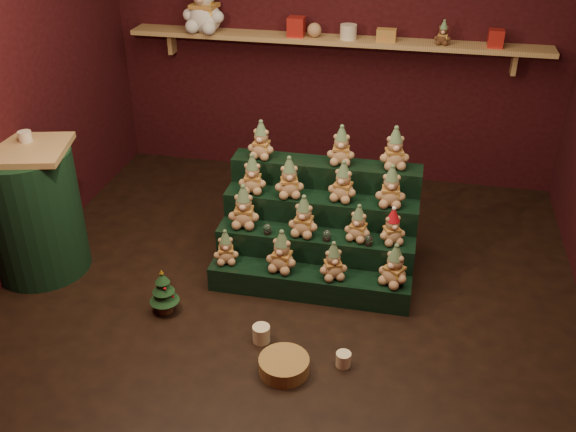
% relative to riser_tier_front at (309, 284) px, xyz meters
% --- Properties ---
extents(ground, '(4.00, 4.00, 0.00)m').
position_rel_riser_tier_front_xyz_m(ground, '(-0.14, -0.01, -0.09)').
color(ground, black).
rests_on(ground, ground).
extents(back_wall, '(4.00, 0.10, 2.80)m').
position_rel_riser_tier_front_xyz_m(back_wall, '(-0.14, 2.04, 1.31)').
color(back_wall, black).
rests_on(back_wall, ground).
extents(front_wall, '(4.00, 0.10, 2.80)m').
position_rel_riser_tier_front_xyz_m(front_wall, '(-0.14, -2.06, 1.31)').
color(front_wall, black).
rests_on(front_wall, ground).
extents(back_shelf, '(3.60, 0.26, 0.24)m').
position_rel_riser_tier_front_xyz_m(back_shelf, '(-0.14, 1.86, 1.20)').
color(back_shelf, tan).
rests_on(back_shelf, ground).
extents(riser_tier_front, '(1.40, 0.22, 0.18)m').
position_rel_riser_tier_front_xyz_m(riser_tier_front, '(0.00, 0.00, 0.00)').
color(riser_tier_front, black).
rests_on(riser_tier_front, ground).
extents(riser_tier_midfront, '(1.40, 0.22, 0.36)m').
position_rel_riser_tier_front_xyz_m(riser_tier_midfront, '(0.00, 0.22, 0.09)').
color(riser_tier_midfront, black).
rests_on(riser_tier_midfront, ground).
extents(riser_tier_midback, '(1.40, 0.22, 0.54)m').
position_rel_riser_tier_front_xyz_m(riser_tier_midback, '(0.00, 0.44, 0.18)').
color(riser_tier_midback, black).
rests_on(riser_tier_midback, ground).
extents(riser_tier_back, '(1.40, 0.22, 0.72)m').
position_rel_riser_tier_front_xyz_m(riser_tier_back, '(0.00, 0.66, 0.27)').
color(riser_tier_back, black).
rests_on(riser_tier_back, ground).
extents(teddy_0, '(0.21, 0.20, 0.25)m').
position_rel_riser_tier_front_xyz_m(teddy_0, '(-0.60, 0.02, 0.21)').
color(teddy_0, tan).
rests_on(teddy_0, riser_tier_front).
extents(teddy_1, '(0.24, 0.22, 0.30)m').
position_rel_riser_tier_front_xyz_m(teddy_1, '(-0.19, 0.01, 0.24)').
color(teddy_1, tan).
rests_on(teddy_1, riser_tier_front).
extents(teddy_2, '(0.24, 0.23, 0.27)m').
position_rel_riser_tier_front_xyz_m(teddy_2, '(0.17, -0.01, 0.22)').
color(teddy_2, tan).
rests_on(teddy_2, riser_tier_front).
extents(teddy_3, '(0.28, 0.27, 0.29)m').
position_rel_riser_tier_front_xyz_m(teddy_3, '(0.58, 0.00, 0.24)').
color(teddy_3, tan).
rests_on(teddy_3, riser_tier_front).
extents(teddy_4, '(0.24, 0.22, 0.31)m').
position_rel_riser_tier_front_xyz_m(teddy_4, '(-0.52, 0.24, 0.43)').
color(teddy_4, tan).
rests_on(teddy_4, riser_tier_midfront).
extents(teddy_5, '(0.22, 0.21, 0.29)m').
position_rel_riser_tier_front_xyz_m(teddy_5, '(-0.08, 0.21, 0.42)').
color(teddy_5, tan).
rests_on(teddy_5, riser_tier_midfront).
extents(teddy_6, '(0.22, 0.20, 0.26)m').
position_rel_riser_tier_front_xyz_m(teddy_6, '(0.30, 0.23, 0.40)').
color(teddy_6, tan).
rests_on(teddy_6, riser_tier_midfront).
extents(teddy_7, '(0.23, 0.23, 0.25)m').
position_rel_riser_tier_front_xyz_m(teddy_7, '(0.53, 0.23, 0.40)').
color(teddy_7, tan).
rests_on(teddy_7, riser_tier_midfront).
extents(teddy_8, '(0.22, 0.20, 0.28)m').
position_rel_riser_tier_front_xyz_m(teddy_8, '(-0.50, 0.43, 0.59)').
color(teddy_8, tan).
rests_on(teddy_8, riser_tier_midback).
extents(teddy_9, '(0.25, 0.24, 0.29)m').
position_rel_riser_tier_front_xyz_m(teddy_9, '(-0.23, 0.42, 0.60)').
color(teddy_9, tan).
rests_on(teddy_9, riser_tier_midback).
extents(teddy_10, '(0.24, 0.22, 0.29)m').
position_rel_riser_tier_front_xyz_m(teddy_10, '(0.16, 0.44, 0.59)').
color(teddy_10, tan).
rests_on(teddy_10, riser_tier_midback).
extents(teddy_11, '(0.23, 0.21, 0.29)m').
position_rel_riser_tier_front_xyz_m(teddy_11, '(0.49, 0.43, 0.60)').
color(teddy_11, tan).
rests_on(teddy_11, riser_tier_midback).
extents(teddy_12, '(0.21, 0.19, 0.28)m').
position_rel_riser_tier_front_xyz_m(teddy_12, '(-0.48, 0.64, 0.77)').
color(teddy_12, tan).
rests_on(teddy_12, riser_tier_back).
extents(teddy_13, '(0.21, 0.19, 0.28)m').
position_rel_riser_tier_front_xyz_m(teddy_13, '(0.10, 0.66, 0.77)').
color(teddy_13, tan).
rests_on(teddy_13, riser_tier_back).
extents(teddy_14, '(0.26, 0.24, 0.30)m').
position_rel_riser_tier_front_xyz_m(teddy_14, '(0.48, 0.68, 0.78)').
color(teddy_14, tan).
rests_on(teddy_14, riser_tier_back).
extents(snow_globe_a, '(0.06, 0.06, 0.08)m').
position_rel_riser_tier_front_xyz_m(snow_globe_a, '(-0.33, 0.16, 0.31)').
color(snow_globe_a, black).
rests_on(snow_globe_a, riser_tier_midfront).
extents(snow_globe_b, '(0.06, 0.06, 0.08)m').
position_rel_riser_tier_front_xyz_m(snow_globe_b, '(0.09, 0.16, 0.31)').
color(snow_globe_b, black).
rests_on(snow_globe_b, riser_tier_midfront).
extents(snow_globe_c, '(0.06, 0.06, 0.08)m').
position_rel_riser_tier_front_xyz_m(snow_globe_c, '(0.38, 0.16, 0.31)').
color(snow_globe_c, black).
rests_on(snow_globe_c, riser_tier_midfront).
extents(side_table, '(0.75, 0.68, 0.97)m').
position_rel_riser_tier_front_xyz_m(side_table, '(-1.99, -0.08, 0.39)').
color(side_table, tan).
rests_on(side_table, ground).
extents(table_ornament, '(0.09, 0.09, 0.07)m').
position_rel_riser_tier_front_xyz_m(table_ornament, '(-1.99, 0.02, 0.92)').
color(table_ornament, beige).
rests_on(table_ornament, side_table).
extents(mini_christmas_tree, '(0.20, 0.20, 0.34)m').
position_rel_riser_tier_front_xyz_m(mini_christmas_tree, '(-0.91, -0.39, 0.07)').
color(mini_christmas_tree, '#482B19').
rests_on(mini_christmas_tree, ground).
extents(mug_left, '(0.11, 0.11, 0.11)m').
position_rel_riser_tier_front_xyz_m(mug_left, '(-0.20, -0.54, -0.03)').
color(mug_left, beige).
rests_on(mug_left, ground).
extents(mug_right, '(0.09, 0.09, 0.09)m').
position_rel_riser_tier_front_xyz_m(mug_right, '(0.33, -0.66, -0.04)').
color(mug_right, beige).
rests_on(mug_right, ground).
extents(wicker_basket, '(0.34, 0.34, 0.09)m').
position_rel_riser_tier_front_xyz_m(wicker_basket, '(-0.00, -0.78, -0.04)').
color(wicker_basket, '#9F7A40').
rests_on(wicker_basket, ground).
extents(white_bear, '(0.41, 0.38, 0.53)m').
position_rel_riser_tier_front_xyz_m(white_bear, '(-1.27, 1.83, 1.50)').
color(white_bear, white).
rests_on(white_bear, back_shelf).
extents(brown_bear, '(0.15, 0.13, 0.19)m').
position_rel_riser_tier_front_xyz_m(brown_bear, '(0.75, 1.83, 1.33)').
color(brown_bear, '#4F2E1A').
rests_on(brown_bear, back_shelf).
extents(gift_tin_red_a, '(0.14, 0.14, 0.16)m').
position_rel_riser_tier_front_xyz_m(gift_tin_red_a, '(-0.47, 1.84, 1.31)').
color(gift_tin_red_a, '#B3221B').
rests_on(gift_tin_red_a, back_shelf).
extents(gift_tin_cream, '(0.14, 0.14, 0.12)m').
position_rel_riser_tier_front_xyz_m(gift_tin_cream, '(-0.02, 1.84, 1.29)').
color(gift_tin_cream, beige).
rests_on(gift_tin_cream, back_shelf).
extents(gift_tin_red_b, '(0.12, 0.12, 0.14)m').
position_rel_riser_tier_front_xyz_m(gift_tin_red_b, '(1.17, 1.84, 1.30)').
color(gift_tin_red_b, '#B3221B').
rests_on(gift_tin_red_b, back_shelf).
extents(shelf_plush_ball, '(0.12, 0.12, 0.12)m').
position_rel_riser_tier_front_xyz_m(shelf_plush_ball, '(-0.31, 1.84, 1.29)').
color(shelf_plush_ball, tan).
rests_on(shelf_plush_ball, back_shelf).
extents(scarf_gift_box, '(0.16, 0.10, 0.10)m').
position_rel_riser_tier_front_xyz_m(scarf_gift_box, '(0.30, 1.84, 1.28)').
color(scarf_gift_box, orange).
rests_on(scarf_gift_box, back_shelf).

